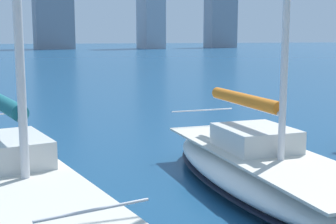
{
  "coord_description": "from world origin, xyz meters",
  "views": [
    {
      "loc": [
        4.03,
        2.01,
        3.74
      ],
      "look_at": [
        0.42,
        -6.95,
        2.2
      ],
      "focal_mm": 50.0,
      "sensor_mm": 36.0,
      "label": 1
    }
  ],
  "objects": [
    {
      "name": "sailboat_teal",
      "position": [
        3.47,
        -7.32,
        0.7
      ],
      "size": [
        3.58,
        9.06,
        10.68
      ],
      "color": "white",
      "rests_on": "ground"
    },
    {
      "name": "sailboat_orange",
      "position": [
        -2.3,
        -7.37,
        0.59
      ],
      "size": [
        3.18,
        8.77,
        11.78
      ],
      "color": "white",
      "rests_on": "ground"
    }
  ]
}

